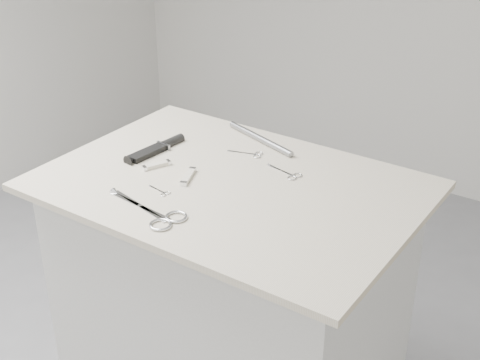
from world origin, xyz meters
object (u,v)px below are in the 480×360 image
Objects in this scene: plinth at (231,321)px; metal_rail at (260,139)px; sheathed_knife at (159,148)px; pocket_knife_a at (157,165)px; embroidery_scissors_b at (251,154)px; tiny_scissors at (161,192)px; pocket_knife_b at (188,176)px; embroidery_scissors_a at (289,174)px; large_shears at (158,215)px.

plinth is 3.15× the size of metal_rail.
sheathed_knife reaches higher than pocket_knife_a.
embroidery_scissors_b is 0.37× the size of metal_rail.
embroidery_scissors_b and tiny_scissors have the same top height.
pocket_knife_b is (0.01, 0.10, 0.01)m from tiny_scissors.
metal_rail is (-0.08, 0.27, 0.48)m from plinth.
sheathed_knife is at bearing 140.44° from tiny_scissors.
plinth is 4.38× the size of sheathed_knife.
embroidery_scissors_b is at bearing 105.80° from plinth.
sheathed_knife reaches higher than embroidery_scissors_a.
large_shears is 2.36× the size of embroidery_scissors_b.
sheathed_knife is at bearing 138.95° from large_shears.
metal_rail reaches higher than tiny_scissors.
tiny_scissors is at bearing -133.01° from sheathed_knife.
pocket_knife_b is at bearing -67.06° from pocket_knife_a.
embroidery_scissors_a is 0.23m from metal_rail.
large_shears reaches higher than plinth.
embroidery_scissors_b is at bearing 87.19° from tiny_scissors.
pocket_knife_b reaches higher than embroidery_scissors_b.
plinth is at bearing -55.39° from pocket_knife_a.
pocket_knife_a is at bearing -145.34° from embroidery_scissors_b.
pocket_knife_b is at bearing -158.67° from plinth.
pocket_knife_a is at bearing -115.32° from metal_rail.
plinth is 0.53m from large_shears.
embroidery_scissors_a is 0.37m from pocket_knife_a.
metal_rail is (0.15, 0.31, 0.00)m from pocket_knife_a.
tiny_scissors is 0.35× the size of sheathed_knife.
pocket_knife_a reaches higher than plinth.
pocket_knife_a is at bearing -170.27° from plinth.
large_shears is at bearing -99.64° from embroidery_scissors_a.
embroidery_scissors_a is 0.41m from sheathed_knife.
embroidery_scissors_a is 1.09× the size of embroidery_scissors_b.
pocket_knife_a is (-0.11, 0.11, 0.00)m from tiny_scissors.
embroidery_scissors_b is (-0.01, 0.42, -0.00)m from large_shears.
tiny_scissors is at bearing -117.09° from embroidery_scissors_a.
large_shears is at bearing 176.09° from pocket_knife_b.
pocket_knife_a is (-0.17, -0.22, 0.00)m from embroidery_scissors_b.
metal_rail is (0.21, 0.22, 0.00)m from sheathed_knife.
embroidery_scissors_a is at bearing -34.04° from embroidery_scissors_b.
embroidery_scissors_a is (0.15, 0.37, -0.00)m from large_shears.
tiny_scissors is at bearing -110.22° from pocket_knife_a.
pocket_knife_a is 0.34m from metal_rail.
metal_rail reaches higher than embroidery_scissors_a.
sheathed_knife is 0.11m from pocket_knife_a.
pocket_knife_a reaches higher than tiny_scissors.
sheathed_knife reaches higher than large_shears.
large_shears is at bearing -134.49° from sheathed_knife.
metal_rail is at bearing 102.79° from large_shears.
pocket_knife_b is at bearing -121.39° from embroidery_scissors_b.
metal_rail is at bearing 93.43° from tiny_scissors.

